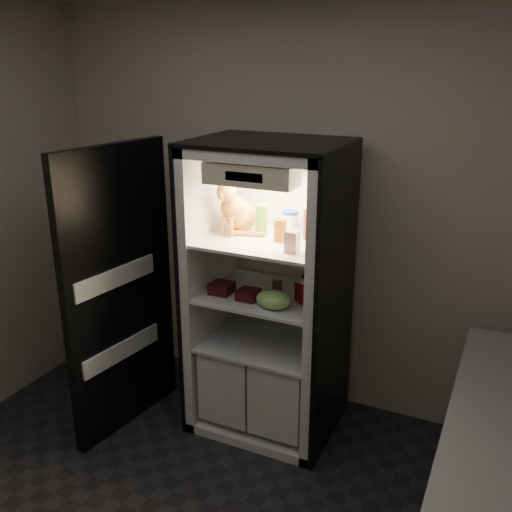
{
  "coord_description": "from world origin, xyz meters",
  "views": [
    {
      "loc": [
        1.34,
        -1.65,
        2.31
      ],
      "look_at": [
        -0.07,
        1.32,
        1.17
      ],
      "focal_mm": 40.0,
      "sensor_mm": 36.0,
      "label": 1
    }
  ],
  "objects_px": {
    "salsa_jar": "(280,230)",
    "soda_can_a": "(307,282)",
    "cream_carton": "(292,242)",
    "berry_box_left": "(222,288)",
    "mayo_tub": "(290,222)",
    "refrigerator": "(270,311)",
    "tabby_cat": "(237,211)",
    "pepper_jar": "(314,222)",
    "grape_bag": "(273,300)",
    "soda_can_c": "(304,292)",
    "condiment_jar": "(277,284)",
    "parmesan_shaker": "(261,220)",
    "berry_box_right": "(248,295)",
    "soda_can_b": "(300,290)"
  },
  "relations": [
    {
      "from": "salsa_jar",
      "to": "soda_can_a",
      "type": "bearing_deg",
      "value": 43.95
    },
    {
      "from": "parmesan_shaker",
      "to": "salsa_jar",
      "type": "height_order",
      "value": "parmesan_shaker"
    },
    {
      "from": "parmesan_shaker",
      "to": "soda_can_a",
      "type": "bearing_deg",
      "value": 12.38
    },
    {
      "from": "parmesan_shaker",
      "to": "soda_can_b",
      "type": "height_order",
      "value": "parmesan_shaker"
    },
    {
      "from": "mayo_tub",
      "to": "berry_box_right",
      "type": "relative_size",
      "value": 1.15
    },
    {
      "from": "berry_box_right",
      "to": "salsa_jar",
      "type": "bearing_deg",
      "value": 41.66
    },
    {
      "from": "tabby_cat",
      "to": "condiment_jar",
      "type": "xyz_separation_m",
      "value": [
        0.27,
        0.02,
        -0.44
      ]
    },
    {
      "from": "pepper_jar",
      "to": "salsa_jar",
      "type": "bearing_deg",
      "value": -140.68
    },
    {
      "from": "refrigerator",
      "to": "pepper_jar",
      "type": "distance_m",
      "value": 0.66
    },
    {
      "from": "mayo_tub",
      "to": "salsa_jar",
      "type": "relative_size",
      "value": 1.04
    },
    {
      "from": "tabby_cat",
      "to": "soda_can_b",
      "type": "height_order",
      "value": "tabby_cat"
    },
    {
      "from": "tabby_cat",
      "to": "pepper_jar",
      "type": "relative_size",
      "value": 1.76
    },
    {
      "from": "refrigerator",
      "to": "soda_can_c",
      "type": "distance_m",
      "value": 0.36
    },
    {
      "from": "pepper_jar",
      "to": "berry_box_left",
      "type": "bearing_deg",
      "value": -153.73
    },
    {
      "from": "soda_can_a",
      "to": "berry_box_left",
      "type": "distance_m",
      "value": 0.53
    },
    {
      "from": "refrigerator",
      "to": "berry_box_right",
      "type": "bearing_deg",
      "value": -106.06
    },
    {
      "from": "pepper_jar",
      "to": "cream_carton",
      "type": "relative_size",
      "value": 1.72
    },
    {
      "from": "mayo_tub",
      "to": "soda_can_c",
      "type": "relative_size",
      "value": 1.01
    },
    {
      "from": "berry_box_right",
      "to": "soda_can_c",
      "type": "bearing_deg",
      "value": 15.69
    },
    {
      "from": "salsa_jar",
      "to": "berry_box_right",
      "type": "distance_m",
      "value": 0.43
    },
    {
      "from": "refrigerator",
      "to": "tabby_cat",
      "type": "bearing_deg",
      "value": -178.03
    },
    {
      "from": "cream_carton",
      "to": "grape_bag",
      "type": "height_order",
      "value": "cream_carton"
    },
    {
      "from": "tabby_cat",
      "to": "pepper_jar",
      "type": "height_order",
      "value": "tabby_cat"
    },
    {
      "from": "salsa_jar",
      "to": "soda_can_a",
      "type": "xyz_separation_m",
      "value": [
        0.13,
        0.13,
        -0.35
      ]
    },
    {
      "from": "refrigerator",
      "to": "mayo_tub",
      "type": "height_order",
      "value": "refrigerator"
    },
    {
      "from": "salsa_jar",
      "to": "soda_can_a",
      "type": "height_order",
      "value": "salsa_jar"
    },
    {
      "from": "soda_can_a",
      "to": "berry_box_right",
      "type": "bearing_deg",
      "value": -137.23
    },
    {
      "from": "cream_carton",
      "to": "soda_can_c",
      "type": "height_order",
      "value": "cream_carton"
    },
    {
      "from": "berry_box_right",
      "to": "soda_can_a",
      "type": "bearing_deg",
      "value": 42.77
    },
    {
      "from": "soda_can_c",
      "to": "grape_bag",
      "type": "relative_size",
      "value": 0.65
    },
    {
      "from": "cream_carton",
      "to": "berry_box_left",
      "type": "xyz_separation_m",
      "value": [
        -0.48,
        0.04,
        -0.38
      ]
    },
    {
      "from": "tabby_cat",
      "to": "mayo_tub",
      "type": "height_order",
      "value": "tabby_cat"
    },
    {
      "from": "pepper_jar",
      "to": "soda_can_a",
      "type": "xyz_separation_m",
      "value": [
        -0.03,
        -0.0,
        -0.39
      ]
    },
    {
      "from": "grape_bag",
      "to": "salsa_jar",
      "type": "bearing_deg",
      "value": 102.91
    },
    {
      "from": "tabby_cat",
      "to": "mayo_tub",
      "type": "relative_size",
      "value": 2.62
    },
    {
      "from": "tabby_cat",
      "to": "berry_box_left",
      "type": "xyz_separation_m",
      "value": [
        -0.02,
        -0.17,
        -0.45
      ]
    },
    {
      "from": "soda_can_b",
      "to": "salsa_jar",
      "type": "bearing_deg",
      "value": 176.2
    },
    {
      "from": "soda_can_a",
      "to": "salsa_jar",
      "type": "bearing_deg",
      "value": -136.05
    },
    {
      "from": "refrigerator",
      "to": "condiment_jar",
      "type": "bearing_deg",
      "value": 9.31
    },
    {
      "from": "berry_box_left",
      "to": "parmesan_shaker",
      "type": "bearing_deg",
      "value": 43.94
    },
    {
      "from": "mayo_tub",
      "to": "cream_carton",
      "type": "bearing_deg",
      "value": -66.26
    },
    {
      "from": "parmesan_shaker",
      "to": "pepper_jar",
      "type": "distance_m",
      "value": 0.32
    },
    {
      "from": "berry_box_left",
      "to": "cream_carton",
      "type": "bearing_deg",
      "value": -4.59
    },
    {
      "from": "salsa_jar",
      "to": "berry_box_right",
      "type": "height_order",
      "value": "salsa_jar"
    },
    {
      "from": "salsa_jar",
      "to": "pepper_jar",
      "type": "relative_size",
      "value": 0.65
    },
    {
      "from": "soda_can_a",
      "to": "soda_can_c",
      "type": "height_order",
      "value": "soda_can_c"
    },
    {
      "from": "parmesan_shaker",
      "to": "soda_can_a",
      "type": "distance_m",
      "value": 0.48
    },
    {
      "from": "tabby_cat",
      "to": "berry_box_right",
      "type": "bearing_deg",
      "value": -39.59
    },
    {
      "from": "grape_bag",
      "to": "soda_can_b",
      "type": "bearing_deg",
      "value": 60.74
    },
    {
      "from": "pepper_jar",
      "to": "soda_can_c",
      "type": "distance_m",
      "value": 0.42
    }
  ]
}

